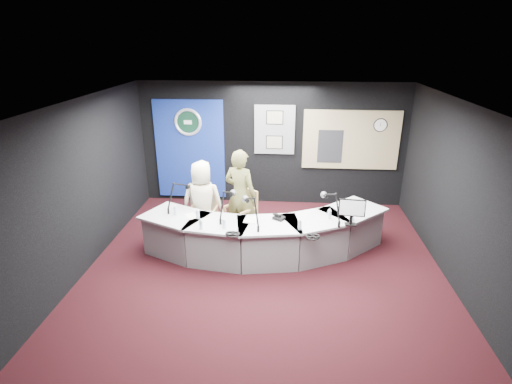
# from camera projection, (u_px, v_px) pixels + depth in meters

# --- Properties ---
(ground) EXTENTS (6.00, 6.00, 0.00)m
(ground) POSITION_uv_depth(u_px,v_px,m) (264.00, 269.00, 6.80)
(ground) COLOR black
(ground) RESTS_ON ground
(ceiling) EXTENTS (6.00, 6.00, 0.02)m
(ceiling) POSITION_uv_depth(u_px,v_px,m) (266.00, 103.00, 5.77)
(ceiling) COLOR silver
(ceiling) RESTS_ON ground
(wall_back) EXTENTS (6.00, 0.02, 2.80)m
(wall_back) POSITION_uv_depth(u_px,v_px,m) (272.00, 145.00, 9.07)
(wall_back) COLOR black
(wall_back) RESTS_ON ground
(wall_front) EXTENTS (6.00, 0.02, 2.80)m
(wall_front) POSITION_uv_depth(u_px,v_px,m) (246.00, 319.00, 3.50)
(wall_front) COLOR black
(wall_front) RESTS_ON ground
(wall_left) EXTENTS (0.02, 6.00, 2.80)m
(wall_left) POSITION_uv_depth(u_px,v_px,m) (81.00, 188.00, 6.50)
(wall_left) COLOR black
(wall_left) RESTS_ON ground
(wall_right) EXTENTS (0.02, 6.00, 2.80)m
(wall_right) POSITION_uv_depth(u_px,v_px,m) (461.00, 199.00, 6.07)
(wall_right) COLOR black
(wall_right) RESTS_ON ground
(broadcast_desk) EXTENTS (4.50, 1.90, 0.75)m
(broadcast_desk) POSITION_uv_depth(u_px,v_px,m) (263.00, 235.00, 7.17)
(broadcast_desk) COLOR #B0B2B4
(broadcast_desk) RESTS_ON ground
(backdrop_panel) EXTENTS (1.60, 0.05, 2.30)m
(backdrop_panel) POSITION_uv_depth(u_px,v_px,m) (190.00, 150.00, 9.23)
(backdrop_panel) COLOR navy
(backdrop_panel) RESTS_ON wall_back
(agency_seal) EXTENTS (0.63, 0.07, 0.63)m
(agency_seal) POSITION_uv_depth(u_px,v_px,m) (188.00, 122.00, 8.96)
(agency_seal) COLOR silver
(agency_seal) RESTS_ON backdrop_panel
(seal_center) EXTENTS (0.48, 0.01, 0.48)m
(seal_center) POSITION_uv_depth(u_px,v_px,m) (188.00, 122.00, 8.96)
(seal_center) COLOR black
(seal_center) RESTS_ON backdrop_panel
(pinboard) EXTENTS (0.90, 0.04, 1.10)m
(pinboard) POSITION_uv_depth(u_px,v_px,m) (275.00, 130.00, 8.91)
(pinboard) COLOR slate
(pinboard) RESTS_ON wall_back
(framed_photo_upper) EXTENTS (0.34, 0.02, 0.27)m
(framed_photo_upper) POSITION_uv_depth(u_px,v_px,m) (275.00, 118.00, 8.78)
(framed_photo_upper) COLOR gray
(framed_photo_upper) RESTS_ON pinboard
(framed_photo_lower) EXTENTS (0.34, 0.02, 0.27)m
(framed_photo_lower) POSITION_uv_depth(u_px,v_px,m) (274.00, 142.00, 8.98)
(framed_photo_lower) COLOR gray
(framed_photo_lower) RESTS_ON pinboard
(booth_window_frame) EXTENTS (2.12, 0.06, 1.32)m
(booth_window_frame) POSITION_uv_depth(u_px,v_px,m) (351.00, 140.00, 8.86)
(booth_window_frame) COLOR tan
(booth_window_frame) RESTS_ON wall_back
(booth_glow) EXTENTS (2.00, 0.02, 1.20)m
(booth_glow) POSITION_uv_depth(u_px,v_px,m) (351.00, 140.00, 8.85)
(booth_glow) COLOR beige
(booth_glow) RESTS_ON booth_window_frame
(equipment_rack) EXTENTS (0.55, 0.02, 0.75)m
(equipment_rack) POSITION_uv_depth(u_px,v_px,m) (330.00, 147.00, 8.92)
(equipment_rack) COLOR black
(equipment_rack) RESTS_ON booth_window_frame
(wall_clock) EXTENTS (0.28, 0.01, 0.28)m
(wall_clock) POSITION_uv_depth(u_px,v_px,m) (380.00, 125.00, 8.66)
(wall_clock) COLOR white
(wall_clock) RESTS_ON booth_window_frame
(armchair_left) EXTENTS (0.58, 0.58, 0.97)m
(armchair_left) POSITION_uv_depth(u_px,v_px,m) (203.00, 216.00, 7.65)
(armchair_left) COLOR tan
(armchair_left) RESTS_ON ground
(armchair_right) EXTENTS (0.68, 0.68, 0.86)m
(armchair_right) POSITION_uv_depth(u_px,v_px,m) (241.00, 217.00, 7.76)
(armchair_right) COLOR tan
(armchair_right) RESTS_ON ground
(draped_jacket) EXTENTS (0.51, 0.13, 0.70)m
(draped_jacket) POSITION_uv_depth(u_px,v_px,m) (204.00, 205.00, 7.84)
(draped_jacket) COLOR gray
(draped_jacket) RESTS_ON armchair_left
(person_man) EXTENTS (0.80, 0.54, 1.58)m
(person_man) POSITION_uv_depth(u_px,v_px,m) (202.00, 201.00, 7.54)
(person_man) COLOR beige
(person_man) RESTS_ON ground
(person_woman) EXTENTS (0.76, 0.64, 1.78)m
(person_woman) POSITION_uv_depth(u_px,v_px,m) (240.00, 195.00, 7.59)
(person_woman) COLOR brown
(person_woman) RESTS_ON ground
(computer_monitor) EXTENTS (0.39, 0.06, 0.27)m
(computer_monitor) POSITION_uv_depth(u_px,v_px,m) (352.00, 207.00, 6.58)
(computer_monitor) COLOR black
(computer_monitor) RESTS_ON broadcast_desk
(desk_phone) EXTENTS (0.24, 0.23, 0.05)m
(desk_phone) POSITION_uv_depth(u_px,v_px,m) (279.00, 218.00, 6.90)
(desk_phone) COLOR black
(desk_phone) RESTS_ON broadcast_desk
(headphones_near) EXTENTS (0.24, 0.24, 0.04)m
(headphones_near) POSITION_uv_depth(u_px,v_px,m) (313.00, 236.00, 6.29)
(headphones_near) COLOR black
(headphones_near) RESTS_ON broadcast_desk
(headphones_far) EXTENTS (0.23, 0.23, 0.04)m
(headphones_far) POSITION_uv_depth(u_px,v_px,m) (233.00, 234.00, 6.37)
(headphones_far) COLOR black
(headphones_far) RESTS_ON broadcast_desk
(paper_stack) EXTENTS (0.30, 0.32, 0.00)m
(paper_stack) POSITION_uv_depth(u_px,v_px,m) (191.00, 216.00, 7.03)
(paper_stack) COLOR white
(paper_stack) RESTS_ON broadcast_desk
(notepad) EXTENTS (0.24, 0.33, 0.00)m
(notepad) POSITION_uv_depth(u_px,v_px,m) (251.00, 219.00, 6.90)
(notepad) COLOR white
(notepad) RESTS_ON broadcast_desk
(boom_mic_a) EXTENTS (0.42, 0.66, 0.60)m
(boom_mic_a) POSITION_uv_depth(u_px,v_px,m) (180.00, 193.00, 7.25)
(boom_mic_a) COLOR black
(boom_mic_a) RESTS_ON broadcast_desk
(boom_mic_b) EXTENTS (0.27, 0.72, 0.60)m
(boom_mic_b) POSITION_uv_depth(u_px,v_px,m) (227.00, 201.00, 6.89)
(boom_mic_b) COLOR black
(boom_mic_b) RESTS_ON broadcast_desk
(boom_mic_c) EXTENTS (0.38, 0.68, 0.60)m
(boom_mic_c) POSITION_uv_depth(u_px,v_px,m) (252.00, 208.00, 6.63)
(boom_mic_c) COLOR black
(boom_mic_c) RESTS_ON broadcast_desk
(boom_mic_d) EXTENTS (0.34, 0.70, 0.60)m
(boom_mic_d) POSITION_uv_depth(u_px,v_px,m) (332.00, 203.00, 6.80)
(boom_mic_d) COLOR black
(boom_mic_d) RESTS_ON broadcast_desk
(water_bottles) EXTENTS (3.14, 0.63, 0.18)m
(water_bottles) POSITION_uv_depth(u_px,v_px,m) (262.00, 219.00, 6.72)
(water_bottles) COLOR silver
(water_bottles) RESTS_ON broadcast_desk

